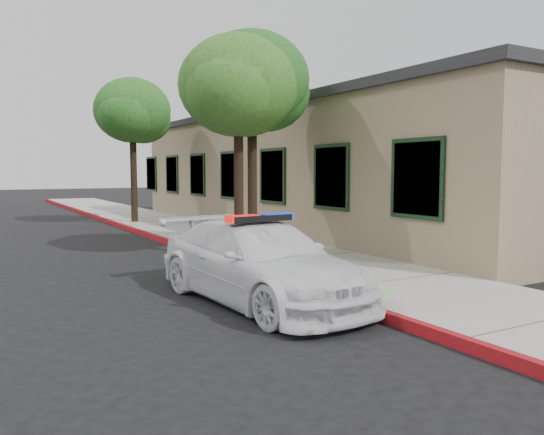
{
  "coord_description": "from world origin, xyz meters",
  "views": [
    {
      "loc": [
        -5.01,
        -7.28,
        2.11
      ],
      "look_at": [
        0.18,
        1.79,
        1.21
      ],
      "focal_mm": 35.92,
      "sensor_mm": 36.0,
      "label": 1
    }
  ],
  "objects": [
    {
      "name": "ground",
      "position": [
        0.0,
        0.0,
        0.0
      ],
      "size": [
        120.0,
        120.0,
        0.0
      ],
      "primitive_type": "plane",
      "color": "black",
      "rests_on": "ground"
    },
    {
      "name": "sidewalk",
      "position": [
        1.6,
        3.0,
        0.07
      ],
      "size": [
        3.2,
        60.0,
        0.15
      ],
      "primitive_type": "cube",
      "color": "gray",
      "rests_on": "ground"
    },
    {
      "name": "red_curb",
      "position": [
        0.06,
        3.0,
        0.08
      ],
      "size": [
        0.14,
        60.0,
        0.16
      ],
      "primitive_type": "cube",
      "color": "maroon",
      "rests_on": "ground"
    },
    {
      "name": "clapboard_building",
      "position": [
        6.69,
        9.0,
        2.13
      ],
      "size": [
        7.3,
        20.89,
        4.24
      ],
      "color": "#9C7F66",
      "rests_on": "ground"
    },
    {
      "name": "police_car",
      "position": [
        -0.9,
        0.3,
        0.65
      ],
      "size": [
        2.2,
        4.62,
        1.42
      ],
      "rotation": [
        0.0,
        0.0,
        0.09
      ],
      "color": "white",
      "rests_on": "ground"
    },
    {
      "name": "fire_hydrant",
      "position": [
        0.35,
        1.23,
        0.54
      ],
      "size": [
        0.45,
        0.39,
        0.78
      ],
      "rotation": [
        0.0,
        0.0,
        0.34
      ],
      "color": "silver",
      "rests_on": "sidewalk"
    },
    {
      "name": "street_tree_near",
      "position": [
        0.71,
        4.29,
        3.97
      ],
      "size": [
        2.82,
        2.82,
        5.13
      ],
      "rotation": [
        0.0,
        0.0,
        0.21
      ],
      "color": "black",
      "rests_on": "sidewalk"
    },
    {
      "name": "street_tree_mid",
      "position": [
        1.27,
        4.67,
        4.19
      ],
      "size": [
        3.05,
        2.8,
        5.35
      ],
      "rotation": [
        0.0,
        0.0,
        -0.33
      ],
      "color": "black",
      "rests_on": "sidewalk"
    },
    {
      "name": "street_tree_far",
      "position": [
        0.8,
        13.48,
        4.27
      ],
      "size": [
        3.0,
        2.94,
        5.48
      ],
      "rotation": [
        0.0,
        0.0,
        0.17
      ],
      "color": "black",
      "rests_on": "sidewalk"
    }
  ]
}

